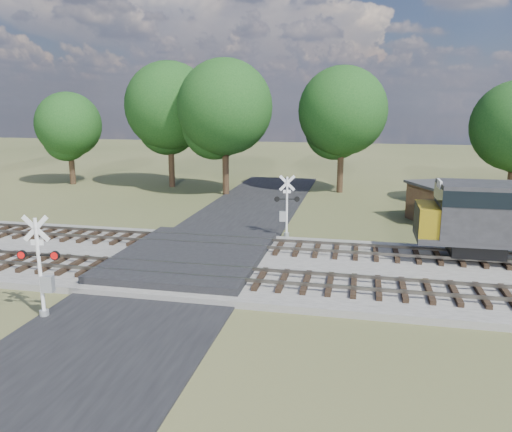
# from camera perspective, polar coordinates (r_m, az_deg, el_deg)

# --- Properties ---
(ground) EXTENTS (160.00, 160.00, 0.00)m
(ground) POSITION_cam_1_polar(r_m,az_deg,el_deg) (24.78, -7.74, -5.76)
(ground) COLOR #394323
(ground) RESTS_ON ground
(ballast_bed) EXTENTS (140.00, 10.00, 0.30)m
(ballast_bed) POSITION_cam_1_polar(r_m,az_deg,el_deg) (23.92, 16.04, -6.46)
(ballast_bed) COLOR gray
(ballast_bed) RESTS_ON ground
(road) EXTENTS (7.00, 60.00, 0.08)m
(road) POSITION_cam_1_polar(r_m,az_deg,el_deg) (24.76, -7.74, -5.67)
(road) COLOR black
(road) RESTS_ON ground
(crossing_panel) EXTENTS (7.00, 9.00, 0.62)m
(crossing_panel) POSITION_cam_1_polar(r_m,az_deg,el_deg) (25.13, -7.38, -4.73)
(crossing_panel) COLOR #262628
(crossing_panel) RESTS_ON ground
(track_near) EXTENTS (140.00, 2.60, 0.33)m
(track_near) POSITION_cam_1_polar(r_m,az_deg,el_deg) (21.97, -1.79, -6.96)
(track_near) COLOR black
(track_near) RESTS_ON ballast_bed
(track_far) EXTENTS (140.00, 2.60, 0.33)m
(track_far) POSITION_cam_1_polar(r_m,az_deg,el_deg) (26.61, 0.77, -3.40)
(track_far) COLOR black
(track_far) RESTS_ON ballast_bed
(crossing_signal_near) EXTENTS (1.58, 0.38, 3.93)m
(crossing_signal_near) POSITION_cam_1_polar(r_m,az_deg,el_deg) (20.01, -23.20, -6.32)
(crossing_signal_near) COLOR silver
(crossing_signal_near) RESTS_ON ground
(crossing_signal_far) EXTENTS (1.50, 0.41, 3.74)m
(crossing_signal_far) POSITION_cam_1_polar(r_m,az_deg,el_deg) (29.54, 3.39, 0.50)
(crossing_signal_far) COLOR silver
(crossing_signal_far) RESTS_ON ground
(equipment_shed) EXTENTS (5.13, 5.13, 2.64)m
(equipment_shed) POSITION_cam_1_polar(r_m,az_deg,el_deg) (35.68, 20.59, 1.47)
(equipment_shed) COLOR #4E2F21
(equipment_shed) RESTS_ON ground
(treeline) EXTENTS (84.52, 11.72, 11.79)m
(treeline) POSITION_cam_1_polar(r_m,az_deg,el_deg) (42.97, 14.04, 11.17)
(treeline) COLOR black
(treeline) RESTS_ON ground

